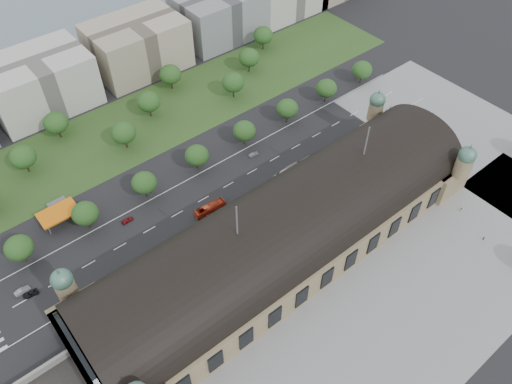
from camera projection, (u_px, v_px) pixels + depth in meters
ground at (284, 250)px, 174.90m from camera, size 900.00×900.00×0.00m
station at (286, 232)px, 167.41m from camera, size 150.00×48.40×44.30m
plaza_south at (401, 322)px, 155.88m from camera, size 190.00×48.00×0.12m
plaza_east at (460, 131)px, 219.39m from camera, size 56.00×100.00×0.12m
road_slab at (177, 214)px, 186.43m from camera, size 260.00×26.00×0.10m
grass_belt at (118, 135)px, 217.77m from camera, size 300.00×45.00×0.10m
petrol_station at (59, 209)px, 184.11m from camera, size 14.00×13.00×5.05m
office_3 at (40, 83)px, 223.76m from camera, size 45.00×32.00×24.00m
office_4 at (137, 46)px, 245.36m from camera, size 45.00×32.00×24.00m
office_5 at (219, 15)px, 266.96m from camera, size 45.00×32.00×24.00m
tree_row_2 at (19, 248)px, 166.51m from camera, size 9.60×9.60×11.52m
tree_row_3 at (85, 213)px, 176.88m from camera, size 9.60×9.60×11.52m
tree_row_4 at (144, 183)px, 187.24m from camera, size 9.60×9.60×11.52m
tree_row_5 at (197, 155)px, 197.61m from camera, size 9.60×9.60×11.52m
tree_row_6 at (244, 131)px, 207.98m from camera, size 9.60×9.60×11.52m
tree_row_7 at (287, 109)px, 218.34m from camera, size 9.60×9.60×11.52m
tree_row_8 at (326, 88)px, 228.71m from camera, size 9.60×9.60×11.52m
tree_row_9 at (362, 70)px, 239.07m from camera, size 9.60×9.60×11.52m
tree_belt_4 at (23, 157)px, 196.12m from camera, size 10.40×10.40×12.48m
tree_belt_5 at (56, 123)px, 210.69m from camera, size 10.40×10.40×12.48m
tree_belt_6 at (124, 133)px, 206.16m from camera, size 10.40×10.40×12.48m
tree_belt_7 at (149, 102)px, 220.74m from camera, size 10.40×10.40×12.48m
tree_belt_8 at (170, 74)px, 235.31m from camera, size 10.40×10.40×12.48m
tree_belt_9 at (233, 82)px, 230.78m from camera, size 10.40×10.40×12.48m
tree_belt_10 at (249, 57)px, 245.36m from camera, size 10.40×10.40×12.48m
tree_belt_11 at (263, 35)px, 259.93m from camera, size 10.40×10.40×12.48m
traffic_car_1 at (22, 291)px, 162.79m from camera, size 5.10×2.07×1.65m
traffic_car_2 at (31, 294)px, 162.16m from camera, size 5.12×2.83×1.36m
traffic_car_3 at (127, 220)px, 183.52m from camera, size 4.55×1.97×1.30m
traffic_car_5 at (254, 154)px, 208.00m from camera, size 4.44×1.89×1.42m
traffic_car_6 at (391, 109)px, 228.98m from camera, size 5.45×2.63×1.49m
parked_car_0 at (95, 307)px, 158.70m from camera, size 4.61×3.42×1.45m
parked_car_1 at (102, 291)px, 162.87m from camera, size 5.83×4.39×1.47m
parked_car_2 at (63, 314)px, 156.98m from camera, size 5.37×3.67×1.44m
parked_car_3 at (155, 259)px, 171.50m from camera, size 5.03×4.46×1.65m
parked_car_4 at (157, 263)px, 170.56m from camera, size 4.44×3.40×1.40m
parked_car_5 at (185, 252)px, 173.50m from camera, size 5.37×4.92×1.39m
parked_car_6 at (163, 266)px, 169.70m from camera, size 5.04×4.43×1.40m
bus_west at (210, 208)px, 186.07m from camera, size 12.75×3.67×3.51m
bus_mid at (288, 172)px, 198.95m from camera, size 13.58×3.62×3.76m
bus_east at (302, 165)px, 202.45m from camera, size 11.11×2.84×3.08m
pedestrian_0 at (461, 209)px, 186.89m from camera, size 0.89×0.58×1.72m
pedestrian_1 at (484, 238)px, 177.55m from camera, size 0.55×0.70×1.70m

